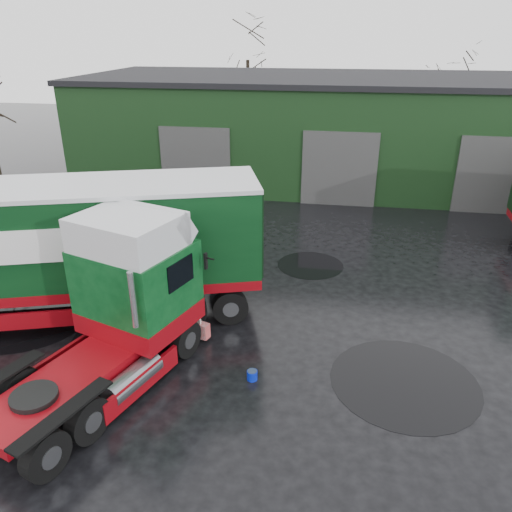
{
  "coord_description": "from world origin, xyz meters",
  "views": [
    {
      "loc": [
        2.08,
        -12.78,
        8.8
      ],
      "look_at": [
        -0.59,
        2.68,
        1.7
      ],
      "focal_mm": 35.0,
      "sensor_mm": 36.0,
      "label": 1
    }
  ],
  "objects_px": {
    "trailer_left": "(28,255)",
    "tree_back_b": "(447,101)",
    "wash_bucket": "(252,375)",
    "tree_back_a": "(248,84)",
    "warehouse": "(342,128)",
    "hero_tractor": "(84,320)"
  },
  "relations": [
    {
      "from": "warehouse",
      "to": "tree_back_b",
      "type": "height_order",
      "value": "tree_back_b"
    },
    {
      "from": "hero_tractor",
      "to": "tree_back_b",
      "type": "distance_m",
      "value": 35.87
    },
    {
      "from": "hero_tractor",
      "to": "tree_back_b",
      "type": "height_order",
      "value": "tree_back_b"
    },
    {
      "from": "trailer_left",
      "to": "tree_back_b",
      "type": "bearing_deg",
      "value": -48.68
    },
    {
      "from": "warehouse",
      "to": "wash_bucket",
      "type": "xyz_separation_m",
      "value": [
        -1.93,
        -21.8,
        -3.02
      ]
    },
    {
      "from": "trailer_left",
      "to": "wash_bucket",
      "type": "distance_m",
      "value": 8.12
    },
    {
      "from": "warehouse",
      "to": "trailer_left",
      "type": "height_order",
      "value": "warehouse"
    },
    {
      "from": "warehouse",
      "to": "tree_back_a",
      "type": "relative_size",
      "value": 3.41
    },
    {
      "from": "wash_bucket",
      "to": "tree_back_a",
      "type": "bearing_deg",
      "value": 100.81
    },
    {
      "from": "hero_tractor",
      "to": "tree_back_b",
      "type": "bearing_deg",
      "value": 86.01
    },
    {
      "from": "wash_bucket",
      "to": "tree_back_a",
      "type": "distance_m",
      "value": 32.7
    },
    {
      "from": "warehouse",
      "to": "trailer_left",
      "type": "xyz_separation_m",
      "value": [
        -9.5,
        -19.81,
        -0.86
      ]
    },
    {
      "from": "warehouse",
      "to": "hero_tractor",
      "type": "distance_m",
      "value": 23.78
    },
    {
      "from": "trailer_left",
      "to": "tree_back_b",
      "type": "xyz_separation_m",
      "value": [
        17.5,
        29.81,
        1.45
      ]
    },
    {
      "from": "warehouse",
      "to": "tree_back_b",
      "type": "relative_size",
      "value": 4.32
    },
    {
      "from": "wash_bucket",
      "to": "tree_back_a",
      "type": "xyz_separation_m",
      "value": [
        -6.07,
        31.8,
        4.61
      ]
    },
    {
      "from": "wash_bucket",
      "to": "trailer_left",
      "type": "bearing_deg",
      "value": 165.29
    },
    {
      "from": "hero_tractor",
      "to": "tree_back_b",
      "type": "xyz_separation_m",
      "value": [
        13.97,
        33.0,
        1.52
      ]
    },
    {
      "from": "hero_tractor",
      "to": "wash_bucket",
      "type": "distance_m",
      "value": 4.71
    },
    {
      "from": "trailer_left",
      "to": "hero_tractor",
      "type": "bearing_deg",
      "value": -150.36
    },
    {
      "from": "warehouse",
      "to": "wash_bucket",
      "type": "distance_m",
      "value": 22.09
    },
    {
      "from": "warehouse",
      "to": "trailer_left",
      "type": "distance_m",
      "value": 21.99
    }
  ]
}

